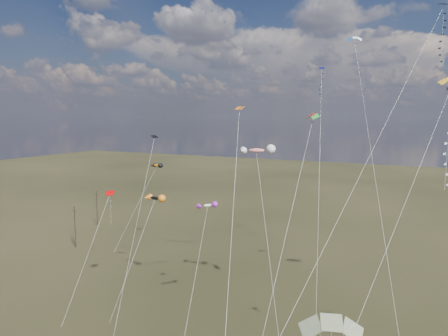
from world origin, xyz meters
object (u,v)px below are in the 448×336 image
at_px(utility_pole_far, 97,208).
at_px(novelty_black_orange, 154,198).
at_px(diamond_black_high, 432,53).
at_px(utility_pole_near, 75,227).

distance_m(utility_pole_far, novelty_black_orange, 40.83).
relative_size(diamond_black_high, novelty_black_orange, 2.61).
relative_size(utility_pole_near, diamond_black_high, 0.22).
bearing_deg(utility_pole_far, novelty_black_orange, -33.93).
distance_m(utility_pole_near, utility_pole_far, 16.12).
xyz_separation_m(utility_pole_far, novelty_black_orange, (32.97, -22.18, 9.38)).
bearing_deg(diamond_black_high, utility_pole_near, 173.82).
relative_size(utility_pole_near, novelty_black_orange, 0.57).
bearing_deg(utility_pole_far, diamond_black_high, -16.90).
bearing_deg(utility_pole_near, diamond_black_high, -6.18).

